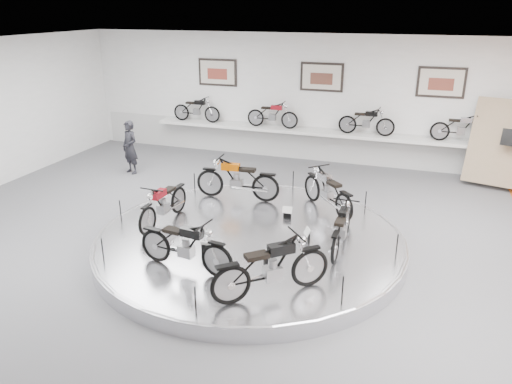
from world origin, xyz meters
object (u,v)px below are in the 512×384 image
(bike_a, at_px, (342,228))
(bike_f, at_px, (272,267))
(shelf, at_px, (317,133))
(bike_b, at_px, (328,190))
(bike_d, at_px, (163,203))
(display_platform, at_px, (250,242))
(bike_e, at_px, (185,245))
(bike_c, at_px, (237,179))
(visitor, at_px, (130,147))

(bike_a, height_order, bike_f, bike_f)
(shelf, relative_size, bike_f, 6.17)
(bike_a, xyz_separation_m, bike_b, (-0.64, 1.84, 0.04))
(bike_a, relative_size, bike_d, 0.96)
(display_platform, distance_m, shelf, 6.46)
(bike_b, xyz_separation_m, bike_e, (-1.87, -3.56, -0.01))
(bike_c, bearing_deg, bike_f, 114.33)
(shelf, distance_m, bike_c, 4.64)
(display_platform, relative_size, bike_e, 3.87)
(bike_a, bearing_deg, bike_e, 124.81)
(display_platform, height_order, bike_a, bike_a)
(display_platform, bearing_deg, bike_e, -110.12)
(display_platform, bearing_deg, bike_c, 117.86)
(bike_b, relative_size, bike_c, 0.94)
(bike_b, distance_m, bike_c, 2.23)
(bike_d, bearing_deg, visitor, -136.47)
(bike_a, bearing_deg, shelf, 16.94)
(bike_c, bearing_deg, shelf, -106.13)
(bike_c, bearing_deg, display_platform, 114.01)
(bike_c, bearing_deg, visitor, -26.46)
(shelf, distance_m, bike_b, 4.71)
(display_platform, distance_m, bike_e, 1.92)
(bike_a, distance_m, visitor, 7.83)
(bike_f, bearing_deg, bike_e, 127.63)
(bike_e, bearing_deg, bike_f, -3.16)
(shelf, relative_size, bike_d, 6.86)
(bike_d, height_order, visitor, visitor)
(shelf, distance_m, visitor, 5.82)
(visitor, bearing_deg, bike_f, -19.71)
(shelf, relative_size, bike_e, 6.66)
(display_platform, xyz_separation_m, shelf, (0.00, 6.40, 0.85))
(bike_b, xyz_separation_m, bike_f, (-0.15, -3.88, 0.03))
(bike_a, height_order, bike_e, bike_e)
(bike_a, bearing_deg, display_platform, 90.98)
(visitor, bearing_deg, bike_a, -4.60)
(bike_a, relative_size, visitor, 0.96)
(bike_a, relative_size, bike_b, 0.92)
(bike_a, bearing_deg, bike_c, 57.70)
(shelf, xyz_separation_m, bike_e, (-0.62, -8.10, -0.21))
(shelf, height_order, bike_c, bike_c)
(bike_a, height_order, bike_b, bike_b)
(bike_f, bearing_deg, shelf, 55.60)
(bike_a, distance_m, bike_b, 1.95)
(bike_e, bearing_deg, display_platform, 77.29)
(bike_a, bearing_deg, bike_d, 91.03)
(display_platform, bearing_deg, bike_b, 56.24)
(display_platform, xyz_separation_m, bike_a, (1.89, 0.02, 0.60))
(bike_c, distance_m, bike_e, 3.58)
(bike_d, distance_m, bike_e, 2.16)
(shelf, xyz_separation_m, bike_b, (1.24, -4.54, -0.21))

